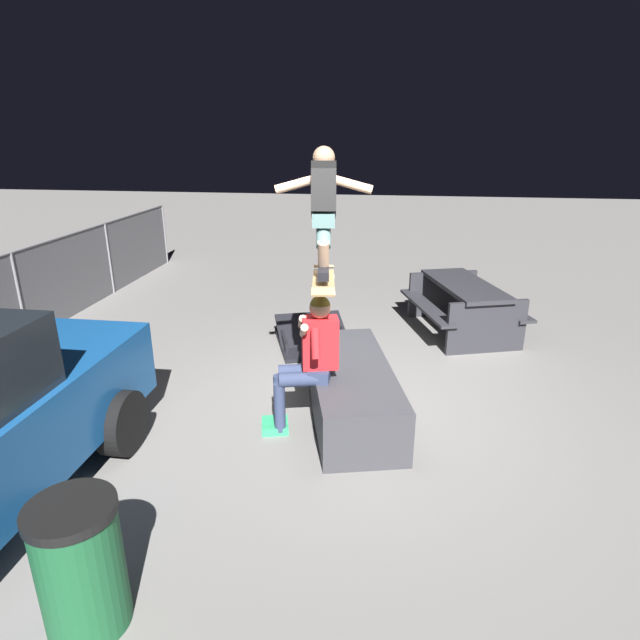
% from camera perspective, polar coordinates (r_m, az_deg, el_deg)
% --- Properties ---
extents(ground_plane, '(40.00, 40.00, 0.00)m').
position_cam_1_polar(ground_plane, '(5.77, 3.48, -9.24)').
color(ground_plane, slate).
extents(ledge_box_main, '(2.20, 1.26, 0.54)m').
position_cam_1_polar(ledge_box_main, '(5.51, 3.35, -7.51)').
color(ledge_box_main, '#38383D').
rests_on(ledge_box_main, ground).
extents(person_sitting_on_ledge, '(0.59, 0.79, 1.38)m').
position_cam_1_polar(person_sitting_on_ledge, '(5.01, -1.26, -3.97)').
color(person_sitting_on_ledge, '#2D3856').
rests_on(person_sitting_on_ledge, ground).
extents(skateboard, '(1.04, 0.33, 0.13)m').
position_cam_1_polar(skateboard, '(4.91, 0.38, 4.33)').
color(skateboard, '#AD8451').
extents(skater_airborne, '(0.63, 0.89, 1.12)m').
position_cam_1_polar(skater_airborne, '(4.83, 0.40, 12.39)').
color(skater_airborne, black).
extents(kicker_ramp, '(1.39, 1.27, 0.39)m').
position_cam_1_polar(kicker_ramp, '(7.29, -0.69, -2.23)').
color(kicker_ramp, black).
rests_on(kicker_ramp, ground).
extents(picnic_table_back, '(2.03, 1.79, 0.75)m').
position_cam_1_polar(picnic_table_back, '(7.88, 15.30, 2.13)').
color(picnic_table_back, '#28282D').
rests_on(picnic_table_back, ground).
extents(trash_bin, '(0.51, 0.51, 0.85)m').
position_cam_1_polar(trash_bin, '(3.63, -24.56, -23.14)').
color(trash_bin, '#19512D').
rests_on(trash_bin, ground).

